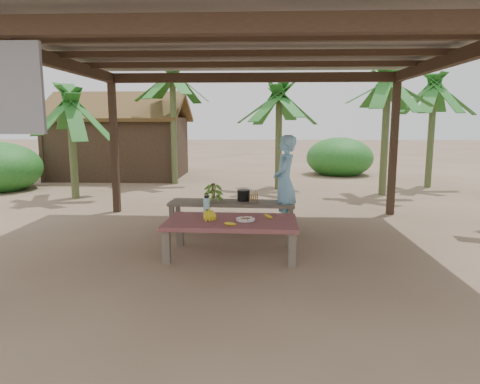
{
  "coord_description": "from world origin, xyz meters",
  "views": [
    {
      "loc": [
        0.14,
        -6.3,
        1.83
      ],
      "look_at": [
        -0.14,
        0.04,
        0.8
      ],
      "focal_mm": 32.0,
      "sensor_mm": 36.0,
      "label": 1
    }
  ],
  "objects_px": {
    "ripe_banana_bunch": "(207,214)",
    "plate": "(245,220)",
    "bench": "(232,205)",
    "cooking_pot": "(244,196)",
    "water_flask": "(206,206)",
    "woman": "(285,182)",
    "work_table": "(231,225)"
  },
  "relations": [
    {
      "from": "bench",
      "to": "cooking_pot",
      "type": "xyz_separation_m",
      "value": [
        0.2,
        0.1,
        0.15
      ]
    },
    {
      "from": "water_flask",
      "to": "work_table",
      "type": "bearing_deg",
      "value": -37.44
    },
    {
      "from": "bench",
      "to": "woman",
      "type": "distance_m",
      "value": 1.01
    },
    {
      "from": "bench",
      "to": "water_flask",
      "type": "relative_size",
      "value": 6.77
    },
    {
      "from": "work_table",
      "to": "water_flask",
      "type": "relative_size",
      "value": 5.55
    },
    {
      "from": "ripe_banana_bunch",
      "to": "plate",
      "type": "bearing_deg",
      "value": -6.93
    },
    {
      "from": "work_table",
      "to": "plate",
      "type": "height_order",
      "value": "plate"
    },
    {
      "from": "water_flask",
      "to": "cooking_pot",
      "type": "height_order",
      "value": "water_flask"
    },
    {
      "from": "ripe_banana_bunch",
      "to": "woman",
      "type": "xyz_separation_m",
      "value": [
        1.17,
        1.58,
        0.23
      ]
    },
    {
      "from": "cooking_pot",
      "to": "woman",
      "type": "bearing_deg",
      "value": -11.1
    },
    {
      "from": "work_table",
      "to": "ripe_banana_bunch",
      "type": "relative_size",
      "value": 7.17
    },
    {
      "from": "plate",
      "to": "cooking_pot",
      "type": "relative_size",
      "value": 1.18
    },
    {
      "from": "plate",
      "to": "ripe_banana_bunch",
      "type": "bearing_deg",
      "value": 173.07
    },
    {
      "from": "bench",
      "to": "plate",
      "type": "relative_size",
      "value": 8.62
    },
    {
      "from": "ripe_banana_bunch",
      "to": "woman",
      "type": "height_order",
      "value": "woman"
    },
    {
      "from": "woman",
      "to": "bench",
      "type": "bearing_deg",
      "value": -81.35
    },
    {
      "from": "work_table",
      "to": "woman",
      "type": "relative_size",
      "value": 1.12
    },
    {
      "from": "work_table",
      "to": "bench",
      "type": "xyz_separation_m",
      "value": [
        -0.1,
        1.64,
        -0.04
      ]
    },
    {
      "from": "cooking_pot",
      "to": "woman",
      "type": "distance_m",
      "value": 0.78
    },
    {
      "from": "bench",
      "to": "ripe_banana_bunch",
      "type": "distance_m",
      "value": 1.65
    },
    {
      "from": "plate",
      "to": "water_flask",
      "type": "distance_m",
      "value": 0.68
    },
    {
      "from": "work_table",
      "to": "woman",
      "type": "xyz_separation_m",
      "value": [
        0.82,
        1.6,
        0.38
      ]
    },
    {
      "from": "water_flask",
      "to": "woman",
      "type": "relative_size",
      "value": 0.2
    },
    {
      "from": "plate",
      "to": "woman",
      "type": "relative_size",
      "value": 0.16
    },
    {
      "from": "plate",
      "to": "woman",
      "type": "distance_m",
      "value": 1.78
    },
    {
      "from": "bench",
      "to": "ripe_banana_bunch",
      "type": "height_order",
      "value": "ripe_banana_bunch"
    },
    {
      "from": "cooking_pot",
      "to": "water_flask",
      "type": "bearing_deg",
      "value": -108.57
    },
    {
      "from": "cooking_pot",
      "to": "plate",
      "type": "bearing_deg",
      "value": -87.12
    },
    {
      "from": "bench",
      "to": "cooking_pot",
      "type": "relative_size",
      "value": 10.21
    },
    {
      "from": "work_table",
      "to": "bench",
      "type": "height_order",
      "value": "work_table"
    },
    {
      "from": "woman",
      "to": "work_table",
      "type": "bearing_deg",
      "value": -15.85
    },
    {
      "from": "plate",
      "to": "woman",
      "type": "height_order",
      "value": "woman"
    }
  ]
}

